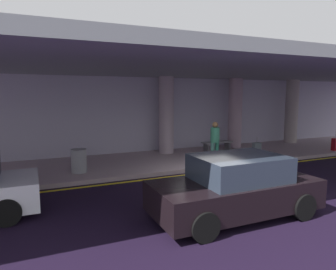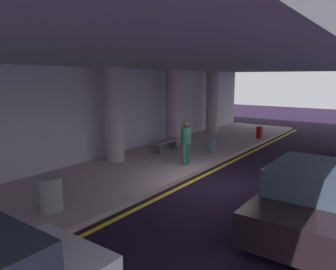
# 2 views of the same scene
# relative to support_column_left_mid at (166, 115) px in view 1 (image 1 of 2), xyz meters

# --- Properties ---
(ground_plane) EXTENTS (60.00, 60.00, 0.00)m
(ground_plane) POSITION_rel_support_column_left_mid_xyz_m (0.00, -4.36, -1.97)
(ground_plane) COLOR black
(sidewalk) EXTENTS (26.00, 4.20, 0.15)m
(sidewalk) POSITION_rel_support_column_left_mid_xyz_m (0.00, -1.26, -1.90)
(sidewalk) COLOR #A69299
(sidewalk) RESTS_ON ground
(lane_stripe_yellow) EXTENTS (26.00, 0.14, 0.01)m
(lane_stripe_yellow) POSITION_rel_support_column_left_mid_xyz_m (0.00, -3.61, -1.97)
(lane_stripe_yellow) COLOR yellow
(lane_stripe_yellow) RESTS_ON ground
(support_column_left_mid) EXTENTS (0.72, 0.72, 3.65)m
(support_column_left_mid) POSITION_rel_support_column_left_mid_xyz_m (0.00, 0.00, 0.00)
(support_column_left_mid) COLOR #A3909C
(support_column_left_mid) RESTS_ON sidewalk
(support_column_center) EXTENTS (0.72, 0.72, 3.65)m
(support_column_center) POSITION_rel_support_column_left_mid_xyz_m (4.00, 0.00, 0.00)
(support_column_center) COLOR #A78B9B
(support_column_center) RESTS_ON sidewalk
(support_column_right_mid) EXTENTS (0.72, 0.72, 3.65)m
(support_column_right_mid) POSITION_rel_support_column_left_mid_xyz_m (8.00, 0.00, 0.00)
(support_column_right_mid) COLOR #A29595
(support_column_right_mid) RESTS_ON sidewalk
(ceiling_overhang) EXTENTS (28.00, 13.20, 0.30)m
(ceiling_overhang) POSITION_rel_support_column_left_mid_xyz_m (0.00, -1.76, 1.97)
(ceiling_overhang) COLOR gray
(ceiling_overhang) RESTS_ON support_column_far_left
(terminal_back_wall) EXTENTS (26.00, 0.30, 3.80)m
(terminal_back_wall) POSITION_rel_support_column_left_mid_xyz_m (0.00, 0.99, -0.07)
(terminal_back_wall) COLOR #AEA8C0
(terminal_back_wall) RESTS_ON ground
(car_black) EXTENTS (4.10, 1.92, 1.50)m
(car_black) POSITION_rel_support_column_left_mid_xyz_m (-1.44, -7.51, -1.26)
(car_black) COLOR black
(car_black) RESTS_ON ground
(traveler_with_luggage) EXTENTS (0.38, 0.38, 1.68)m
(traveler_with_luggage) POSITION_rel_support_column_left_mid_xyz_m (1.08, -2.62, -0.86)
(traveler_with_luggage) COLOR #37685E
(traveler_with_luggage) RESTS_ON sidewalk
(suitcase_upright_primary) EXTENTS (0.36, 0.22, 0.90)m
(suitcase_upright_primary) POSITION_rel_support_column_left_mid_xyz_m (8.07, -2.91, -1.51)
(suitcase_upright_primary) COLOR maroon
(suitcase_upright_primary) RESTS_ON sidewalk
(suitcase_upright_secondary) EXTENTS (0.36, 0.22, 0.90)m
(suitcase_upright_secondary) POSITION_rel_support_column_left_mid_xyz_m (3.47, -2.43, -1.51)
(suitcase_upright_secondary) COLOR #556168
(suitcase_upright_secondary) RESTS_ON sidewalk
(bench_metal) EXTENTS (1.60, 0.50, 0.48)m
(bench_metal) POSITION_rel_support_column_left_mid_xyz_m (2.51, -0.62, -1.47)
(bench_metal) COLOR slate
(bench_metal) RESTS_ON sidewalk
(trash_bin_steel) EXTENTS (0.56, 0.56, 0.85)m
(trash_bin_steel) POSITION_rel_support_column_left_mid_xyz_m (-4.42, -2.19, -1.40)
(trash_bin_steel) COLOR gray
(trash_bin_steel) RESTS_ON sidewalk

